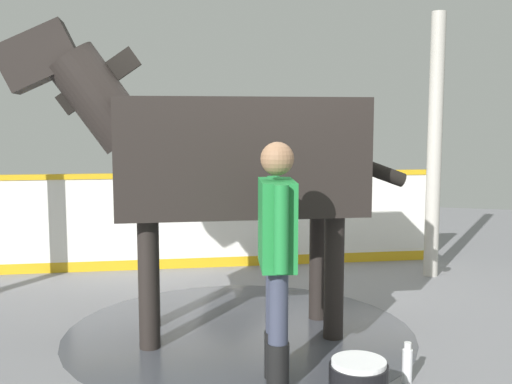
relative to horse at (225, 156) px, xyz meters
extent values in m
cube|color=gray|center=(0.42, 0.14, -1.48)|extent=(16.00, 16.00, 0.02)
cylinder|color=#42444C|center=(0.11, 0.04, -1.47)|extent=(2.89, 2.89, 0.00)
cube|color=white|center=(-0.80, 2.19, -0.93)|extent=(5.03, 2.16, 1.08)
cube|color=gold|center=(-0.80, 2.19, -0.36)|extent=(5.04, 2.18, 0.06)
cube|color=gold|center=(-0.80, 2.19, -1.41)|extent=(5.03, 2.17, 0.12)
cylinder|color=#B7B2A8|center=(1.70, 2.38, -0.01)|extent=(0.16, 0.16, 2.93)
cube|color=black|center=(0.11, 0.04, 0.00)|extent=(2.13, 1.59, 0.91)
cylinder|color=black|center=(-0.47, -0.47, -0.96)|extent=(0.16, 0.16, 1.01)
cylinder|color=black|center=(-0.67, -0.01, -0.96)|extent=(0.16, 0.16, 1.01)
cylinder|color=black|center=(0.88, 0.10, -0.96)|extent=(0.16, 0.16, 1.01)
cylinder|color=black|center=(0.68, 0.56, -0.96)|extent=(0.16, 0.16, 1.01)
cylinder|color=black|center=(-0.89, -0.38, 0.45)|extent=(0.87, 0.68, 0.86)
cube|color=black|center=(-0.89, -0.38, 0.58)|extent=(0.63, 0.31, 0.53)
cube|color=black|center=(-1.30, -0.55, 0.76)|extent=(0.71, 0.51, 0.56)
cylinder|color=black|center=(1.09, 0.46, -0.10)|extent=(0.69, 0.38, 0.35)
cylinder|color=black|center=(0.59, -0.77, -1.31)|extent=(0.15, 0.15, 0.32)
cylinder|color=#383D51|center=(0.59, -0.77, -0.91)|extent=(0.13, 0.13, 0.48)
cylinder|color=black|center=(0.65, -0.97, -1.31)|extent=(0.15, 0.15, 0.32)
cylinder|color=#383D51|center=(0.65, -0.97, -0.91)|extent=(0.13, 0.13, 0.48)
cube|color=#1E7F38|center=(0.62, -0.87, -0.39)|extent=(0.35, 0.51, 0.57)
cylinder|color=#1E7F38|center=(0.53, -0.60, -0.37)|extent=(0.09, 0.09, 0.54)
cylinder|color=#1E7F38|center=(0.70, -1.14, -0.37)|extent=(0.09, 0.09, 0.54)
sphere|color=#936B4C|center=(0.62, -0.87, 0.04)|extent=(0.22, 0.22, 0.22)
cylinder|color=white|center=(1.19, -1.18, -1.15)|extent=(0.33, 0.33, 0.03)
cylinder|color=white|center=(1.47, -0.63, -1.36)|extent=(0.07, 0.07, 0.23)
cylinder|color=white|center=(1.47, -0.63, -1.22)|extent=(0.05, 0.05, 0.05)
camera|label=1|loc=(1.45, -4.72, 0.28)|focal=43.08mm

